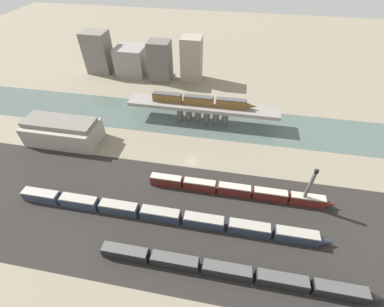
# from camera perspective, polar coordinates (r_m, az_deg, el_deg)

# --- Properties ---
(ground_plane) EXTENTS (400.00, 400.00, 0.00)m
(ground_plane) POSITION_cam_1_polar(r_m,az_deg,el_deg) (92.81, -0.09, -1.79)
(ground_plane) COLOR gray
(railbed_yard) EXTENTS (280.00, 42.00, 0.01)m
(railbed_yard) POSITION_cam_1_polar(r_m,az_deg,el_deg) (77.95, -3.34, -14.10)
(railbed_yard) COLOR #282623
(railbed_yard) RESTS_ON ground
(river_water) EXTENTS (320.00, 23.31, 0.01)m
(river_water) POSITION_cam_1_polar(r_m,az_deg,el_deg) (112.20, 2.27, 7.31)
(river_water) COLOR #4C5B56
(river_water) RESTS_ON ground
(bridge) EXTENTS (62.51, 8.25, 8.06)m
(bridge) POSITION_cam_1_polar(r_m,az_deg,el_deg) (108.68, 2.36, 9.99)
(bridge) COLOR gray
(bridge) RESTS_ON ground
(train_on_bridge) EXTENTS (42.86, 2.67, 3.78)m
(train_on_bridge) POSITION_cam_1_polar(r_m,az_deg,el_deg) (106.78, 2.19, 11.65)
(train_on_bridge) COLOR brown
(train_on_bridge) RESTS_ON bridge
(train_yard_near) EXTENTS (68.58, 2.94, 3.58)m
(train_yard_near) POSITION_cam_1_polar(r_m,az_deg,el_deg) (69.41, 9.14, -24.53)
(train_yard_near) COLOR black
(train_yard_near) RESTS_ON ground
(train_yard_mid) EXTENTS (91.48, 3.16, 3.73)m
(train_yard_mid) POSITION_cam_1_polar(r_m,az_deg,el_deg) (76.48, -5.85, -13.52)
(train_yard_mid) COLOR #2D384C
(train_yard_mid) RESTS_ON ground
(train_yard_far) EXTENTS (57.96, 2.61, 3.89)m
(train_yard_far) POSITION_cam_1_polar(r_m,az_deg,el_deg) (82.64, 10.10, -8.11)
(train_yard_far) COLOR #5B1E19
(train_yard_far) RESTS_ON ground
(warehouse_building) EXTENTS (27.42, 13.10, 9.55)m
(warehouse_building) POSITION_cam_1_polar(r_m,az_deg,el_deg) (110.70, -26.78, 4.49)
(warehouse_building) COLOR #9E998E
(warehouse_building) RESTS_ON ground
(signal_tower) EXTENTS (1.00, 0.96, 15.44)m
(signal_tower) POSITION_cam_1_polar(r_m,az_deg,el_deg) (81.76, 24.42, -7.10)
(signal_tower) COLOR #4C4C51
(signal_tower) RESTS_ON ground
(city_block_far_left) EXTENTS (13.03, 10.34, 21.41)m
(city_block_far_left) POSITION_cam_1_polar(r_m,az_deg,el_deg) (158.29, -20.16, 20.35)
(city_block_far_left) COLOR slate
(city_block_far_left) RESTS_ON ground
(city_block_left) EXTENTS (15.32, 13.93, 14.57)m
(city_block_left) POSITION_cam_1_polar(r_m,az_deg,el_deg) (151.98, -13.27, 19.43)
(city_block_left) COLOR gray
(city_block_left) RESTS_ON ground
(city_block_center) EXTENTS (10.90, 9.23, 20.20)m
(city_block_center) POSITION_cam_1_polar(r_m,az_deg,el_deg) (141.50, -7.05, 19.67)
(city_block_center) COLOR #605B56
(city_block_center) RESTS_ON ground
(city_block_right) EXTENTS (10.28, 9.72, 22.01)m
(city_block_right) POSITION_cam_1_polar(r_m,az_deg,el_deg) (140.68, -0.10, 20.24)
(city_block_right) COLOR gray
(city_block_right) RESTS_ON ground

